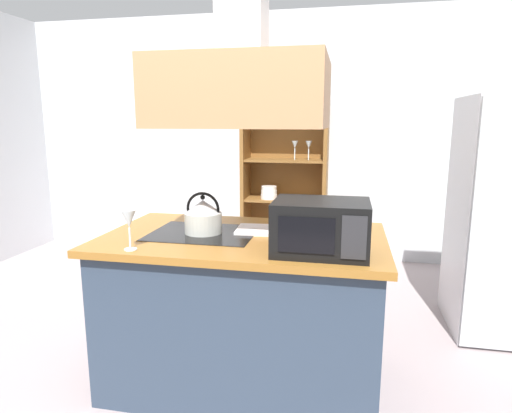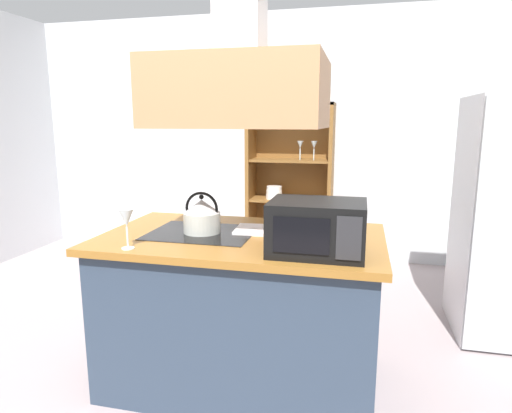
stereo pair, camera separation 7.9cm
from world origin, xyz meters
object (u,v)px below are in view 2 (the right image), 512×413
at_px(kettle, 202,216).
at_px(cutting_board, 265,230).
at_px(dish_cabinet, 290,192).
at_px(wine_glass_on_counter, 126,220).
at_px(microwave, 317,227).

height_order(kettle, cutting_board, kettle).
height_order(dish_cabinet, cutting_board, dish_cabinet).
relative_size(cutting_board, wine_glass_on_counter, 1.65).
height_order(dish_cabinet, wine_glass_on_counter, dish_cabinet).
distance_m(cutting_board, wine_glass_on_counter, 0.80).
xyz_separation_m(cutting_board, wine_glass_on_counter, (-0.60, -0.51, 0.14)).
bearing_deg(kettle, cutting_board, 17.58).
xyz_separation_m(dish_cabinet, cutting_board, (0.21, -2.28, 0.14)).
bearing_deg(microwave, wine_glass_on_counter, -171.02).
bearing_deg(dish_cabinet, cutting_board, -84.70).
xyz_separation_m(dish_cabinet, kettle, (-0.14, -2.39, 0.23)).
bearing_deg(wine_glass_on_counter, dish_cabinet, 82.08).
bearing_deg(dish_cabinet, kettle, -93.24).
bearing_deg(microwave, dish_cabinet, 101.80).
xyz_separation_m(cutting_board, microwave, (0.34, -0.36, 0.12)).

